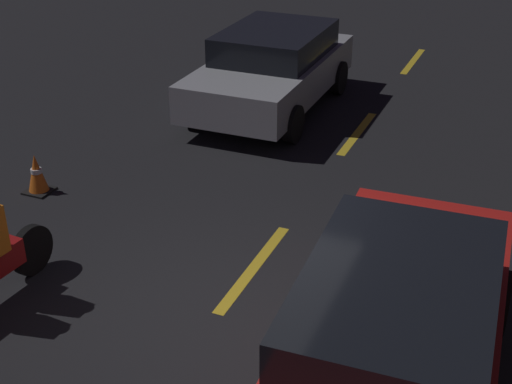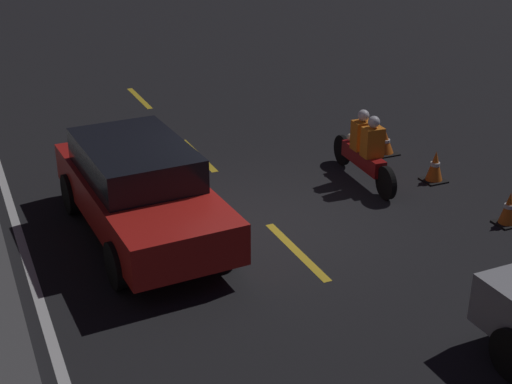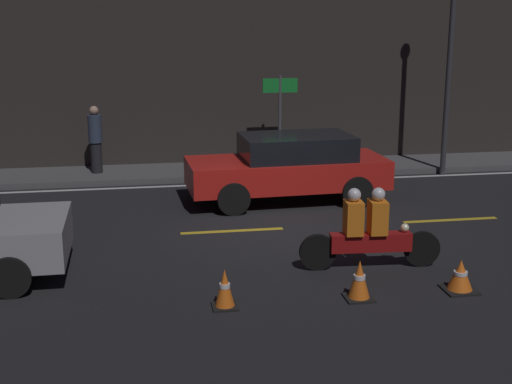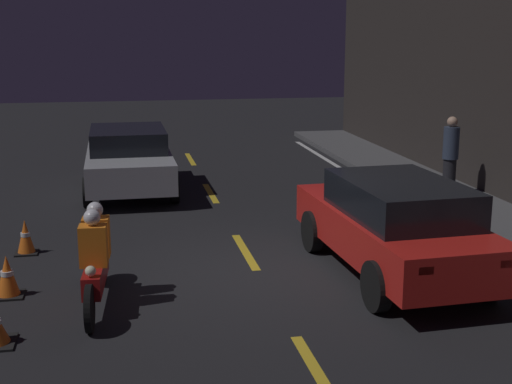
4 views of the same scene
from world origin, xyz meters
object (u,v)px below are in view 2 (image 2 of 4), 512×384
object	(u,v)px
traffic_cone_near	(509,209)
traffic_cone_far	(385,143)
traffic_cone_mid	(435,167)
motorcycle	(365,150)
taxi_red	(139,188)

from	to	relation	value
traffic_cone_near	traffic_cone_far	size ratio (longest dim) A/B	1.17
traffic_cone_near	traffic_cone_mid	bearing A→B (deg)	-0.52
motorcycle	traffic_cone_far	distance (m)	1.67
taxi_red	traffic_cone_far	world-z (taller)	taxi_red
motorcycle	traffic_cone_near	xyz separation A→B (m)	(-2.51, -1.22, -0.35)
motorcycle	traffic_cone_far	bearing A→B (deg)	-43.12
traffic_cone_near	motorcycle	bearing A→B (deg)	25.83
taxi_red	traffic_cone_mid	bearing A→B (deg)	85.66
taxi_red	motorcycle	bearing A→B (deg)	91.88
traffic_cone_near	traffic_cone_far	bearing A→B (deg)	0.47
taxi_red	traffic_cone_mid	distance (m)	5.67
taxi_red	traffic_cone_far	xyz separation A→B (m)	(1.45, -5.60, -0.57)
traffic_cone_mid	traffic_cone_far	bearing A→B (deg)	1.70
motorcycle	traffic_cone_mid	size ratio (longest dim) A/B	3.95
taxi_red	traffic_cone_near	world-z (taller)	taxi_red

